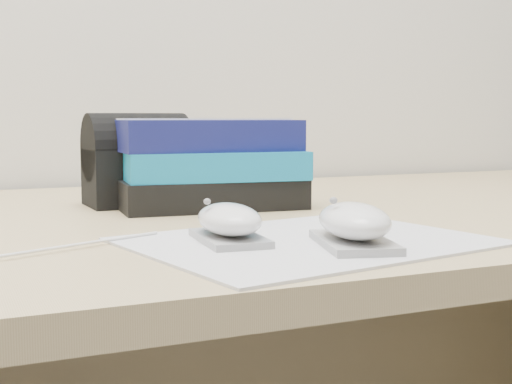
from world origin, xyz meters
name	(u,v)px	position (x,y,z in m)	size (l,w,h in m)	color
desk	(266,364)	(0.00, 1.64, 0.50)	(1.60, 0.80, 0.73)	tan
mousepad	(308,241)	(-0.10, 1.34, 0.73)	(0.32, 0.25, 0.00)	#9C9DA4
mouse_rear	(229,223)	(-0.17, 1.36, 0.75)	(0.06, 0.10, 0.04)	gray
mouse_front	(354,224)	(-0.07, 1.29, 0.75)	(0.09, 0.12, 0.05)	gray
usb_cable	(60,247)	(-0.32, 1.38, 0.73)	(0.00, 0.00, 0.22)	white
book_stack	(204,163)	(-0.09, 1.65, 0.79)	(0.26, 0.21, 0.12)	black
pouch	(137,161)	(-0.17, 1.69, 0.79)	(0.14, 0.10, 0.13)	black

